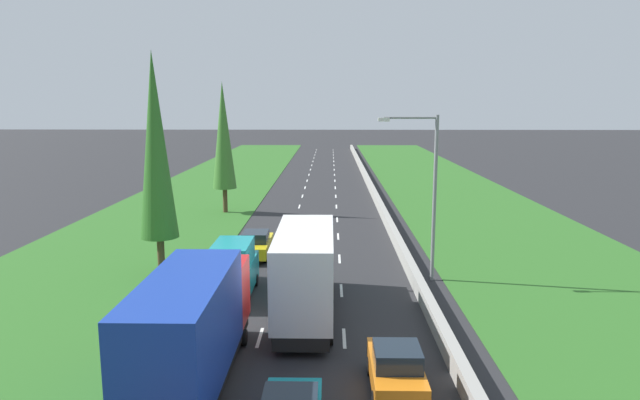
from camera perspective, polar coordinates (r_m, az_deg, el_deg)
name	(u,v)px	position (r m, az deg, el deg)	size (l,w,h in m)	color
ground_plane	(320,192)	(61.57, -0.04, 0.84)	(300.00, 300.00, 0.00)	#28282B
grass_verge_left	(205,191)	(63.08, -11.60, 0.87)	(14.00, 140.00, 0.04)	#2D6623
grass_verge_right	(450,192)	(62.95, 13.14, 0.80)	(14.00, 140.00, 0.04)	#2D6623
median_barrier	(371,188)	(61.66, 5.27, 1.21)	(0.44, 120.00, 0.85)	#9E9B93
lane_markings	(320,192)	(61.57, -0.04, 0.84)	(3.64, 116.00, 0.01)	white
blue_box_truck_left_lane	(193,328)	(19.61, -12.80, -12.59)	(2.46, 9.40, 4.18)	black
teal_van_left_lane	(234,269)	(28.48, -8.81, -7.00)	(1.96, 4.90, 2.82)	teal
yellow_sedan_left_lane	(256,244)	(35.67, -6.55, -4.49)	(1.82, 4.50, 1.64)	yellow
white_box_truck_centre_lane	(306,270)	(25.37, -1.46, -7.14)	(2.46, 9.40, 4.18)	black
orange_hatchback_right_lane	(396,369)	(19.63, 7.76, -16.71)	(1.74, 3.90, 1.72)	orange
poplar_tree_second	(156,146)	(31.87, -16.41, 5.26)	(2.11, 2.11, 12.44)	#4C3823
poplar_tree_third	(223,136)	(49.75, -9.83, 6.45)	(2.09, 2.09, 11.50)	#4C3823
street_light_mast	(428,186)	(30.44, 10.99, 1.42)	(3.20, 0.28, 9.00)	gray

